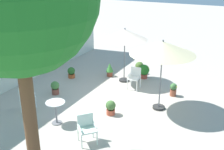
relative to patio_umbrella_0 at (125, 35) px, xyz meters
The scene contains 15 objects.
ground_plane 2.84m from the patio_umbrella_0, 155.11° to the right, with size 60.00×60.00×0.00m, color #B7AC9F.
villa_facade 4.32m from the patio_umbrella_0, 113.83° to the left, with size 11.11×0.30×4.51m, color silver.
patio_umbrella_0 is the anchor object (origin of this frame).
patio_umbrella_1 2.82m from the patio_umbrella_0, 129.02° to the right, with size 2.21×2.21×2.53m.
cafe_table_0 4.56m from the patio_umbrella_0, behind, with size 0.61×0.61×0.76m.
patio_chair_0 4.73m from the patio_umbrella_0, 155.65° to the left, with size 0.58×0.57×0.93m.
patio_chair_1 5.03m from the patio_umbrella_0, 168.35° to the right, with size 0.65×0.65×0.85m.
patio_chair_2 1.79m from the patio_umbrella_0, 125.47° to the right, with size 0.51×0.48×0.88m.
potted_plant_0 3.57m from the patio_umbrella_0, 163.86° to the right, with size 0.34×0.34×0.52m.
potted_plant_1 3.04m from the patio_umbrella_0, 107.86° to the left, with size 0.34×0.34×0.50m.
potted_plant_2 1.94m from the patio_umbrella_0, 74.97° to the left, with size 0.34×0.34×0.63m.
potted_plant_3 3.01m from the patio_umbrella_0, 101.97° to the right, with size 0.27×0.29×0.52m.
potted_plant_4 1.99m from the patio_umbrella_0, 43.10° to the right, with size 0.48×0.48×0.64m.
potted_plant_5 2.15m from the patio_umbrella_0, 11.73° to the right, with size 0.40×0.40×0.57m.
potted_plant_6 3.60m from the patio_umbrella_0, 143.10° to the left, with size 0.34×0.34×0.54m.
Camera 1 is at (-8.75, -3.95, 4.78)m, focal length 44.85 mm.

